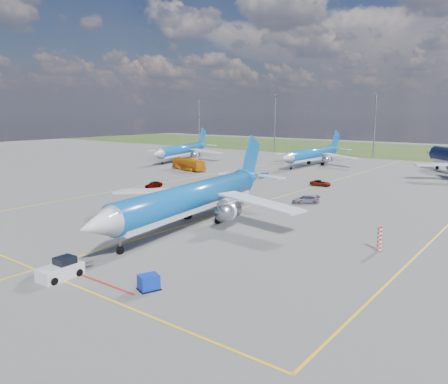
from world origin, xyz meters
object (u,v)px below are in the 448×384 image
Objects in this scene: uld_container at (149,282)px; service_car_b at (320,183)px; bg_jet_nw at (182,161)px; main_airliner at (192,225)px; pushback_tug at (61,270)px; warning_post at (380,238)px; service_car_c at (306,200)px; service_car_a at (154,185)px; bg_jet_nnw at (312,166)px; apron_bus at (188,164)px; baggage_tug_c at (264,175)px.

uld_container reaches higher than service_car_b.
uld_container is (71.54, -80.80, 0.70)m from bg_jet_nw.
pushback_tug is at bearing -89.97° from main_airliner.
warning_post reaches higher than service_car_c.
bg_jet_nnw is at bearing 80.28° from service_car_a.
pushback_tug is 1.24× the size of service_car_c.
service_car_b is 19.75m from service_car_c.
bg_jet_nnw is 6.34× the size of pushback_tug.
main_airliner reaches higher than service_car_c.
apron_bus is 2.51× the size of baggage_tug_c.
bg_jet_nw reaches higher than uld_container.
main_airliner reaches higher than apron_bus.
main_airliner reaches higher than service_car_a.
bg_jet_nnw is 99.76m from uld_container.
service_car_b is at bearing 123.85° from warning_post.
service_car_b is 0.95× the size of service_car_c.
bg_jet_nw is 85.20m from main_airliner.
main_airliner is 42.57m from service_car_b.
bg_jet_nw reaches higher than warning_post.
service_car_c is 0.98× the size of baggage_tug_c.
uld_container is at bearing -85.79° from baggage_tug_c.
service_car_b is at bearing -30.14° from baggage_tug_c.
bg_jet_nnw is 3.05× the size of apron_bus.
bg_jet_nw is 21.96× the size of uld_container.
baggage_tug_c is (-16.63, 3.03, -0.13)m from service_car_b.
service_car_b is at bearing 122.35° from uld_container.
uld_container is at bearing -71.05° from bg_jet_nnw.
baggage_tug_c is at bearing -35.54° from bg_jet_nw.
pushback_tug is 1.21× the size of baggage_tug_c.
bg_jet_nnw is (40.74, 14.08, 0.00)m from bg_jet_nw.
service_car_a reaches higher than uld_container.
bg_jet_nw reaches higher than service_car_b.
service_car_c is (-19.32, 19.04, -0.81)m from warning_post.
apron_bus is (-44.23, 67.20, 0.91)m from pushback_tug.
uld_container is (8.95, 3.26, -0.11)m from pushback_tug.
service_car_c is at bearing -168.20° from service_car_b.
service_car_a is at bearing -131.40° from baggage_tug_c.
main_airliner is at bearing 95.84° from pushback_tug.
pushback_tug is at bearing -68.70° from bg_jet_nw.
warning_post is 35.23m from pushback_tug.
pushback_tug is 80.46m from apron_bus.
apron_bus is 2.57× the size of service_car_c.
service_car_c is (-6.40, 43.39, -0.00)m from uld_container.
warning_post is 101.59m from bg_jet_nw.
bg_jet_nnw reaches higher than warning_post.
main_airliner is at bearing 142.98° from uld_container.
bg_jet_nnw is 0.85× the size of main_airliner.
service_car_c is at bearing 8.20° from service_car_a.
service_car_a is at bearing 165.33° from warning_post.
warning_post is 0.51× the size of pushback_tug.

